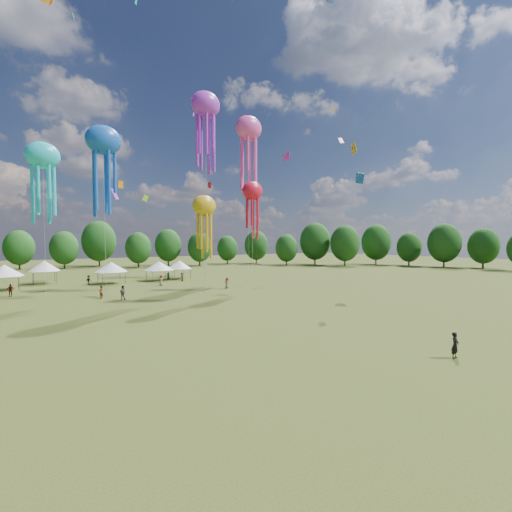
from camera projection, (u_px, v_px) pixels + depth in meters
ground at (359, 371)px, 20.31m from camera, size 300.00×300.00×0.00m
observer_main at (455, 345)px, 22.51m from camera, size 0.63×0.45×1.65m
spectator_near at (123, 293)px, 44.98m from camera, size 1.09×1.08×1.78m
spectators_far at (142, 281)px, 58.83m from camera, size 29.03×18.60×1.73m
festival_tents at (102, 267)px, 62.64m from camera, size 33.20×11.62×4.04m
show_kites at (193, 152)px, 56.80m from camera, size 40.83×23.64×32.42m
small_kites at (149, 91)px, 53.38m from camera, size 72.60×61.36×38.92m
treeline at (89, 246)px, 69.31m from camera, size 201.57×95.24×13.43m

